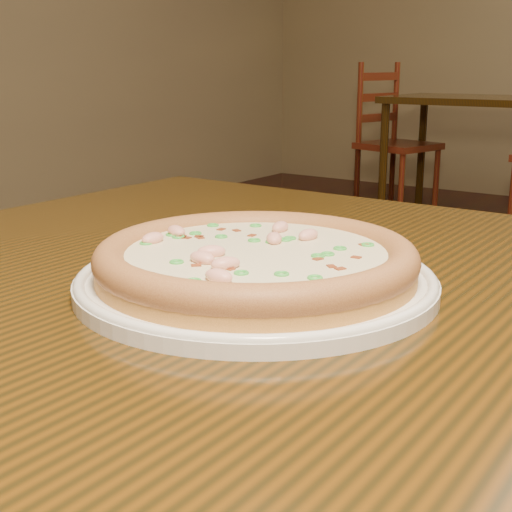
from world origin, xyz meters
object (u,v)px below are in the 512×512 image
Objects in this scene: hero_table at (403,408)px; plate at (256,280)px; pizza at (256,259)px; bg_table_left at (476,113)px; chair_a at (391,144)px.

plate reaches higher than hero_table.
pizza is at bearing -157.38° from hero_table.
hero_table is 3.98m from bg_table_left.
plate is 4.15m from chair_a.
hero_table is at bearing 22.62° from plate.
bg_table_left is at bearing 2.70° from chair_a.
chair_a reaches higher than plate.
hero_table is 4.34× the size of pizza.
bg_table_left is at bearing 105.69° from plate.
bg_table_left is (-1.20, 3.79, 0.00)m from hero_table.
plate is 1.12× the size of pizza.
hero_table and bg_table_left have the same top height.
pizza is (-0.00, -0.00, 0.02)m from plate.
plate is at bearing -67.18° from chair_a.
plate is 0.02m from pizza.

